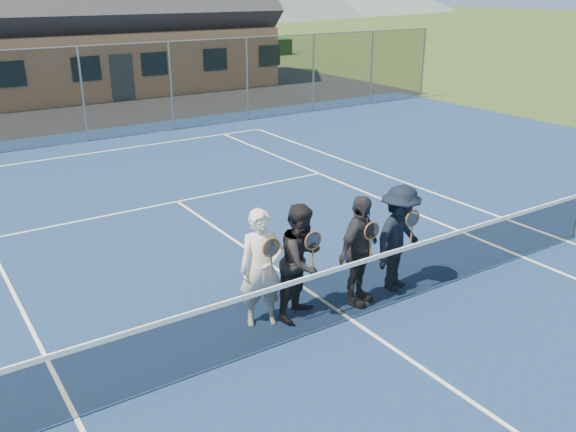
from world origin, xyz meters
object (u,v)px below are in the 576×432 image
object	(u,v)px
player_a	(262,268)
player_d	(399,238)
player_b	(302,261)
clubhouse	(98,2)
tennis_net	(351,288)
player_c	(359,251)

from	to	relation	value
player_a	player_d	size ratio (longest dim) A/B	1.00
player_d	player_b	bearing A→B (deg)	175.33
player_a	clubhouse	bearing A→B (deg)	77.55
clubhouse	player_a	xyz separation A→B (m)	(-5.15, -23.35, -3.07)
tennis_net	player_d	size ratio (longest dim) A/B	6.49
tennis_net	player_b	xyz separation A→B (m)	(-0.52, 0.52, 0.38)
clubhouse	player_b	distance (m)	24.10
tennis_net	player_a	bearing A→B (deg)	150.68
player_b	player_d	bearing A→B (deg)	-4.67
player_c	tennis_net	bearing A→B (deg)	-141.10
clubhouse	player_d	bearing A→B (deg)	-96.54
player_a	player_c	xyz separation A→B (m)	(1.58, -0.30, -0.00)
tennis_net	player_b	size ratio (longest dim) A/B	6.49
tennis_net	clubhouse	bearing A→B (deg)	80.54
player_a	tennis_net	bearing A→B (deg)	-29.32
player_a	player_c	bearing A→B (deg)	-10.93
tennis_net	clubhouse	world-z (taller)	clubhouse
player_c	player_d	size ratio (longest dim) A/B	1.00
clubhouse	player_c	bearing A→B (deg)	-98.59
tennis_net	player_c	size ratio (longest dim) A/B	6.49
tennis_net	player_b	distance (m)	0.83
player_b	player_d	size ratio (longest dim) A/B	1.00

